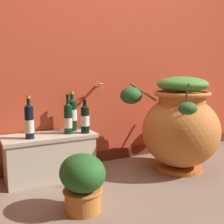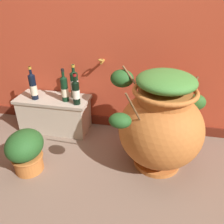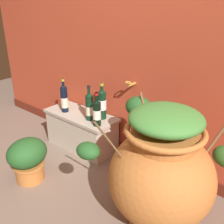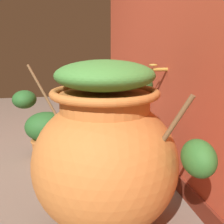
% 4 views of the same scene
% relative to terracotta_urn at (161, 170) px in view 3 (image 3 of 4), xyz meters
% --- Properties ---
extents(back_wall, '(4.40, 0.33, 2.60)m').
position_rel_terracotta_urn_xyz_m(back_wall, '(-0.41, 0.62, 0.89)').
color(back_wall, '#B74228').
rests_on(back_wall, ground_plane).
extents(terracotta_urn, '(0.85, 0.82, 0.84)m').
position_rel_terracotta_urn_xyz_m(terracotta_urn, '(0.00, 0.00, 0.00)').
color(terracotta_urn, '#C17033').
rests_on(terracotta_urn, ground_plane).
extents(stone_ledge, '(0.75, 0.33, 0.37)m').
position_rel_terracotta_urn_xyz_m(stone_ledge, '(-1.09, 0.34, -0.21)').
color(stone_ledge, beige).
rests_on(stone_ledge, ground_plane).
extents(wine_bottle_left, '(0.07, 0.07, 0.33)m').
position_rel_terracotta_urn_xyz_m(wine_bottle_left, '(-0.93, 0.30, 0.09)').
color(wine_bottle_left, black).
rests_on(wine_bottle_left, stone_ledge).
extents(wine_bottle_middle, '(0.08, 0.08, 0.34)m').
position_rel_terracotta_urn_xyz_m(wine_bottle_middle, '(-0.86, 0.40, 0.11)').
color(wine_bottle_middle, black).
rests_on(wine_bottle_middle, stone_ledge).
extents(wine_bottle_right, '(0.07, 0.07, 0.34)m').
position_rel_terracotta_urn_xyz_m(wine_bottle_right, '(-1.25, 0.28, 0.10)').
color(wine_bottle_right, black).
rests_on(wine_bottle_right, stone_ledge).
extents(wine_bottle_back, '(0.07, 0.07, 0.31)m').
position_rel_terracotta_urn_xyz_m(wine_bottle_back, '(-0.80, 0.26, 0.09)').
color(wine_bottle_back, black).
rests_on(wine_bottle_back, stone_ledge).
extents(potted_shrub, '(0.29, 0.34, 0.37)m').
position_rel_terracotta_urn_xyz_m(potted_shrub, '(-1.05, -0.31, -0.20)').
color(potted_shrub, '#C17033').
rests_on(potted_shrub, ground_plane).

